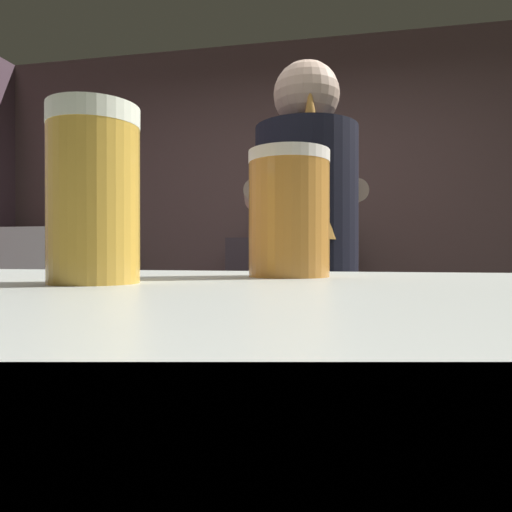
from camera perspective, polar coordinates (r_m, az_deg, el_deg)
name	(u,v)px	position (r m, az deg, el deg)	size (l,w,h in m)	color
wall_back	(309,216)	(3.61, 6.52, 4.94)	(5.20, 0.10, 2.70)	brown
prep_counter	(360,395)	(2.08, 12.72, -16.44)	(2.10, 0.60, 0.92)	brown
back_shelf	(289,319)	(3.37, 4.04, -7.77)	(0.85, 0.36, 1.17)	#383037
mini_fridge	(41,310)	(3.92, -24.96, -6.09)	(0.69, 0.58, 1.25)	white
bartender	(307,276)	(1.54, 6.26, -2.47)	(0.48, 0.54, 1.70)	#372D3B
mixing_bowl	(229,278)	(2.16, -3.34, -2.75)	(0.17, 0.17, 0.05)	slate
chefs_knife	(384,287)	(1.95, 15.52, -3.66)	(0.24, 0.03, 0.01)	silver
pint_glass_near	(94,195)	(0.39, -19.37, 7.09)	(0.07, 0.07, 0.14)	gold
pint_glass_far	(289,214)	(0.47, 4.09, 5.20)	(0.08, 0.08, 0.13)	#CC8336
bottle_vinegar	(341,225)	(3.38, 10.45, 3.82)	(0.06, 0.06, 0.25)	#467B3C
bottle_olive_oil	(267,226)	(3.33, 1.42, 3.71)	(0.07, 0.07, 0.22)	#D6CB7C
bottle_hot_sauce	(313,225)	(3.40, 6.99, 3.86)	(0.07, 0.07, 0.26)	#CCD588
bottle_soy	(284,225)	(3.38, 3.45, 3.85)	(0.07, 0.07, 0.25)	black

